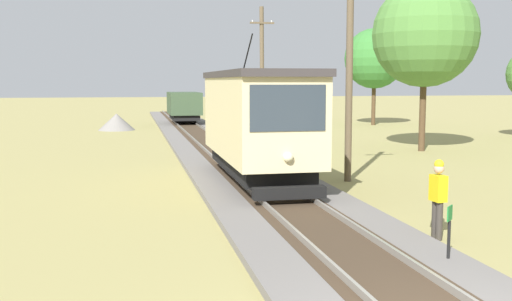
{
  "coord_description": "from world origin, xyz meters",
  "views": [
    {
      "loc": [
        -4.12,
        -6.79,
        3.47
      ],
      "look_at": [
        -0.13,
        12.32,
        1.22
      ],
      "focal_mm": 42.08,
      "sensor_mm": 36.0,
      "label": 1
    }
  ],
  "objects_px": {
    "utility_pole_near_tram": "(349,72)",
    "utility_pole_mid": "(262,73)",
    "tree_left_near": "(375,59)",
    "tree_left_far": "(425,35)",
    "trackside_signal_marker": "(449,233)",
    "gravel_pile": "(117,122)",
    "track_worker": "(438,196)",
    "freight_car": "(184,106)",
    "red_tram": "(257,120)"
  },
  "relations": [
    {
      "from": "utility_pole_near_tram",
      "to": "utility_pole_mid",
      "type": "bearing_deg",
      "value": 90.0
    },
    {
      "from": "tree_left_near",
      "to": "tree_left_far",
      "type": "relative_size",
      "value": 0.92
    },
    {
      "from": "trackside_signal_marker",
      "to": "tree_left_near",
      "type": "height_order",
      "value": "tree_left_near"
    },
    {
      "from": "utility_pole_near_tram",
      "to": "gravel_pile",
      "type": "height_order",
      "value": "utility_pole_near_tram"
    },
    {
      "from": "utility_pole_near_tram",
      "to": "track_worker",
      "type": "distance_m",
      "value": 8.35
    },
    {
      "from": "utility_pole_near_tram",
      "to": "tree_left_far",
      "type": "distance_m",
      "value": 10.69
    },
    {
      "from": "track_worker",
      "to": "freight_car",
      "type": "bearing_deg",
      "value": 89.22
    },
    {
      "from": "utility_pole_near_tram",
      "to": "gravel_pile",
      "type": "bearing_deg",
      "value": 109.02
    },
    {
      "from": "track_worker",
      "to": "tree_left_near",
      "type": "distance_m",
      "value": 35.81
    },
    {
      "from": "freight_car",
      "to": "utility_pole_near_tram",
      "type": "relative_size",
      "value": 0.7
    },
    {
      "from": "track_worker",
      "to": "tree_left_far",
      "type": "bearing_deg",
      "value": 59.24
    },
    {
      "from": "tree_left_far",
      "to": "track_worker",
      "type": "bearing_deg",
      "value": -116.07
    },
    {
      "from": "freight_car",
      "to": "gravel_pile",
      "type": "height_order",
      "value": "freight_car"
    },
    {
      "from": "gravel_pile",
      "to": "trackside_signal_marker",
      "type": "bearing_deg",
      "value": -78.75
    },
    {
      "from": "utility_pole_mid",
      "to": "track_worker",
      "type": "xyz_separation_m",
      "value": [
        -0.83,
        -21.84,
        -2.96
      ]
    },
    {
      "from": "gravel_pile",
      "to": "tree_left_near",
      "type": "distance_m",
      "value": 20.64
    },
    {
      "from": "freight_car",
      "to": "track_worker",
      "type": "height_order",
      "value": "freight_car"
    },
    {
      "from": "tree_left_near",
      "to": "tree_left_far",
      "type": "distance_m",
      "value": 18.18
    },
    {
      "from": "freight_car",
      "to": "trackside_signal_marker",
      "type": "xyz_separation_m",
      "value": [
        1.64,
        -37.64,
        -0.89
      ]
    },
    {
      "from": "trackside_signal_marker",
      "to": "tree_left_far",
      "type": "bearing_deg",
      "value": 64.27
    },
    {
      "from": "track_worker",
      "to": "tree_left_far",
      "type": "relative_size",
      "value": 0.21
    },
    {
      "from": "red_tram",
      "to": "tree_left_near",
      "type": "bearing_deg",
      "value": 59.77
    },
    {
      "from": "red_tram",
      "to": "freight_car",
      "type": "bearing_deg",
      "value": 90.01
    },
    {
      "from": "tree_left_near",
      "to": "utility_pole_near_tram",
      "type": "bearing_deg",
      "value": -114.6
    },
    {
      "from": "red_tram",
      "to": "freight_car",
      "type": "xyz_separation_m",
      "value": [
        -0.0,
        28.06,
        -0.64
      ]
    },
    {
      "from": "utility_pole_near_tram",
      "to": "tree_left_near",
      "type": "bearing_deg",
      "value": 65.4
    },
    {
      "from": "red_tram",
      "to": "trackside_signal_marker",
      "type": "distance_m",
      "value": 9.84
    },
    {
      "from": "track_worker",
      "to": "gravel_pile",
      "type": "bearing_deg",
      "value": 98.57
    },
    {
      "from": "red_tram",
      "to": "track_worker",
      "type": "bearing_deg",
      "value": -72.4
    },
    {
      "from": "trackside_signal_marker",
      "to": "tree_left_far",
      "type": "relative_size",
      "value": 0.14
    },
    {
      "from": "gravel_pile",
      "to": "track_worker",
      "type": "xyz_separation_m",
      "value": [
        7.59,
        -32.21,
        0.39
      ]
    },
    {
      "from": "red_tram",
      "to": "tree_left_far",
      "type": "distance_m",
      "value": 13.45
    },
    {
      "from": "tree_left_near",
      "to": "trackside_signal_marker",
      "type": "bearing_deg",
      "value": -110.69
    },
    {
      "from": "utility_pole_near_tram",
      "to": "track_worker",
      "type": "relative_size",
      "value": 4.16
    },
    {
      "from": "red_tram",
      "to": "utility_pole_mid",
      "type": "relative_size",
      "value": 1.11
    },
    {
      "from": "trackside_signal_marker",
      "to": "freight_car",
      "type": "bearing_deg",
      "value": 92.49
    },
    {
      "from": "tree_left_far",
      "to": "trackside_signal_marker",
      "type": "bearing_deg",
      "value": -115.73
    },
    {
      "from": "utility_pole_near_tram",
      "to": "tree_left_near",
      "type": "distance_m",
      "value": 28.05
    },
    {
      "from": "red_tram",
      "to": "utility_pole_near_tram",
      "type": "height_order",
      "value": "utility_pole_near_tram"
    },
    {
      "from": "gravel_pile",
      "to": "tree_left_near",
      "type": "bearing_deg",
      "value": 3.05
    },
    {
      "from": "red_tram",
      "to": "tree_left_far",
      "type": "relative_size",
      "value": 1.02
    },
    {
      "from": "trackside_signal_marker",
      "to": "gravel_pile",
      "type": "xyz_separation_m",
      "value": [
        -6.79,
        34.12,
        -0.07
      ]
    },
    {
      "from": "trackside_signal_marker",
      "to": "utility_pole_mid",
      "type": "bearing_deg",
      "value": 86.08
    },
    {
      "from": "utility_pole_mid",
      "to": "tree_left_far",
      "type": "bearing_deg",
      "value": -41.49
    },
    {
      "from": "freight_car",
      "to": "tree_left_far",
      "type": "bearing_deg",
      "value": -63.09
    },
    {
      "from": "freight_car",
      "to": "utility_pole_mid",
      "type": "distance_m",
      "value": 14.48
    },
    {
      "from": "freight_car",
      "to": "tree_left_far",
      "type": "xyz_separation_m",
      "value": [
        10.15,
        -19.99,
        4.21
      ]
    },
    {
      "from": "track_worker",
      "to": "utility_pole_near_tram",
      "type": "bearing_deg",
      "value": 79.28
    },
    {
      "from": "red_tram",
      "to": "trackside_signal_marker",
      "type": "height_order",
      "value": "red_tram"
    },
    {
      "from": "utility_pole_near_tram",
      "to": "gravel_pile",
      "type": "xyz_separation_m",
      "value": [
        -8.41,
        24.4,
        -3.21
      ]
    }
  ]
}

